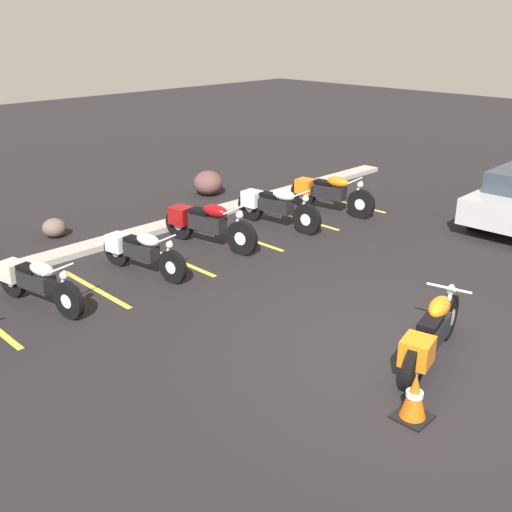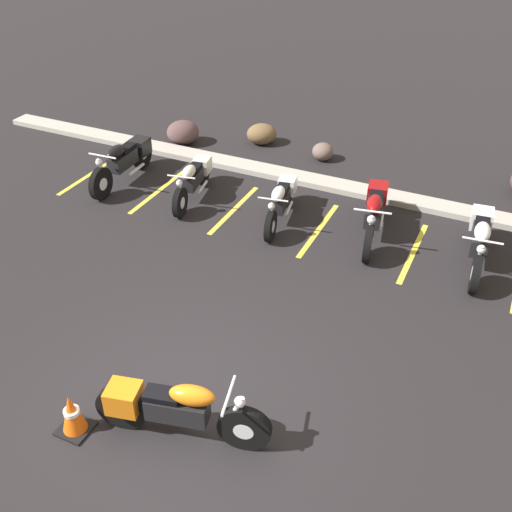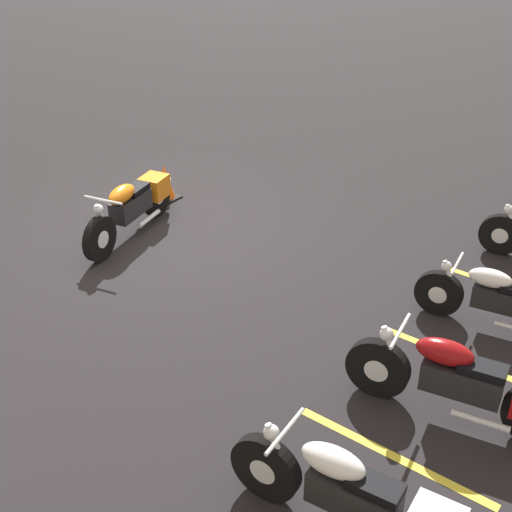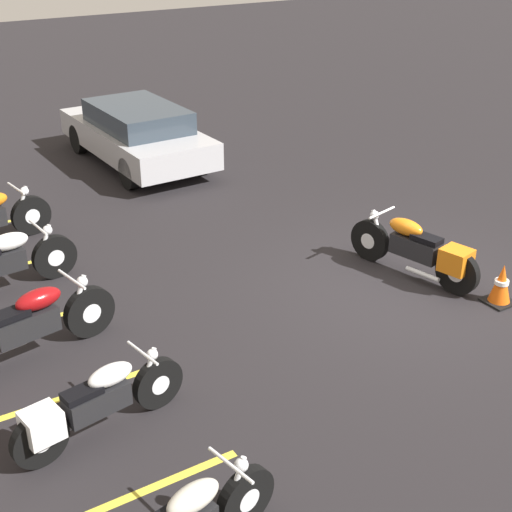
{
  "view_description": "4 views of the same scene",
  "coord_description": "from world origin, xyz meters",
  "px_view_note": "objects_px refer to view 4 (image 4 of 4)",
  "views": [
    {
      "loc": [
        -6.34,
        -3.67,
        4.31
      ],
      "look_at": [
        0.35,
        3.04,
        0.57
      ],
      "focal_mm": 42.0,
      "sensor_mm": 36.0,
      "label": 1
    },
    {
      "loc": [
        3.21,
        -4.38,
        6.04
      ],
      "look_at": [
        0.09,
        2.2,
        1.06
      ],
      "focal_mm": 42.0,
      "sensor_mm": 36.0,
      "label": 2
    },
    {
      "loc": [
        6.72,
        6.88,
        5.1
      ],
      "look_at": [
        0.67,
        2.28,
        0.73
      ],
      "focal_mm": 50.0,
      "sensor_mm": 36.0,
      "label": 3
    },
    {
      "loc": [
        -6.6,
        6.65,
        5.05
      ],
      "look_at": [
        0.4,
        2.33,
        0.98
      ],
      "focal_mm": 50.0,
      "sensor_mm": 36.0,
      "label": 4
    }
  ],
  "objects_px": {
    "traffic_cone": "(501,285)",
    "parked_bike_2": "(92,405)",
    "motorcycle_orange_featured": "(419,250)",
    "car_silver": "(137,133)",
    "parked_bike_3": "(20,328)"
  },
  "relations": [
    {
      "from": "parked_bike_2",
      "to": "traffic_cone",
      "type": "xyz_separation_m",
      "value": [
        -0.27,
        -5.85,
        -0.14
      ]
    },
    {
      "from": "parked_bike_2",
      "to": "parked_bike_3",
      "type": "bearing_deg",
      "value": 88.11
    },
    {
      "from": "motorcycle_orange_featured",
      "to": "parked_bike_2",
      "type": "relative_size",
      "value": 1.09
    },
    {
      "from": "car_silver",
      "to": "parked_bike_3",
      "type": "bearing_deg",
      "value": 144.51
    },
    {
      "from": "car_silver",
      "to": "traffic_cone",
      "type": "distance_m",
      "value": 8.51
    },
    {
      "from": "motorcycle_orange_featured",
      "to": "car_silver",
      "type": "xyz_separation_m",
      "value": [
        7.12,
        1.44,
        0.22
      ]
    },
    {
      "from": "parked_bike_2",
      "to": "traffic_cone",
      "type": "distance_m",
      "value": 5.85
    },
    {
      "from": "motorcycle_orange_featured",
      "to": "car_silver",
      "type": "distance_m",
      "value": 7.26
    },
    {
      "from": "parked_bike_2",
      "to": "car_silver",
      "type": "bearing_deg",
      "value": 54.02
    },
    {
      "from": "parked_bike_2",
      "to": "motorcycle_orange_featured",
      "type": "bearing_deg",
      "value": -0.4
    },
    {
      "from": "car_silver",
      "to": "traffic_cone",
      "type": "height_order",
      "value": "car_silver"
    },
    {
      "from": "car_silver",
      "to": "traffic_cone",
      "type": "xyz_separation_m",
      "value": [
        -8.28,
        -1.92,
        -0.4
      ]
    },
    {
      "from": "traffic_cone",
      "to": "parked_bike_2",
      "type": "bearing_deg",
      "value": 87.34
    },
    {
      "from": "parked_bike_2",
      "to": "car_silver",
      "type": "relative_size",
      "value": 0.46
    },
    {
      "from": "parked_bike_2",
      "to": "parked_bike_3",
      "type": "relative_size",
      "value": 0.87
    }
  ]
}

